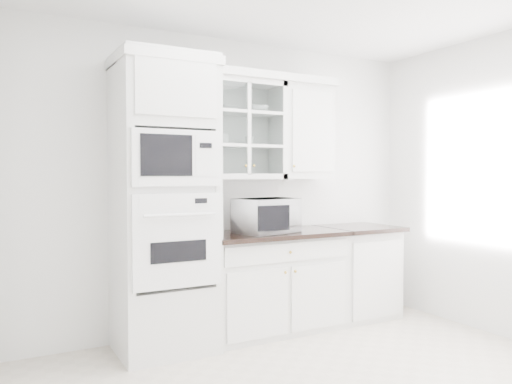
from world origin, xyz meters
TOP-DOWN VIEW (x-y plane):
  - room_shell at (0.00, 0.43)m, footprint 4.00×3.50m
  - oven_column at (-0.75, 1.42)m, footprint 0.76×0.68m
  - base_cabinet_run at (0.28, 1.45)m, footprint 1.32×0.67m
  - extra_base_cabinet at (1.28, 1.45)m, footprint 0.72×0.67m
  - upper_cabinet_glass at (0.03, 1.58)m, footprint 0.80×0.33m
  - upper_cabinet_solid at (0.71, 1.58)m, footprint 0.55×0.33m
  - crown_molding at (-0.07, 1.56)m, footprint 2.14×0.38m
  - countertop_microwave at (0.18, 1.39)m, footprint 0.62×0.55m
  - bowl_a at (-0.11, 1.58)m, footprint 0.22×0.22m
  - bowl_b at (0.20, 1.58)m, footprint 0.23×0.23m
  - cup_a at (-0.15, 1.59)m, footprint 0.13×0.13m
  - cup_b at (0.13, 1.59)m, footprint 0.10×0.10m

SIDE VIEW (x-z plane):
  - base_cabinet_run at x=0.28m, z-range 0.00..0.92m
  - extra_base_cabinet at x=1.28m, z-range 0.00..0.92m
  - countertop_microwave at x=0.18m, z-range 0.92..1.23m
  - oven_column at x=-0.75m, z-range 0.00..2.40m
  - cup_b at x=0.13m, z-range 1.71..1.79m
  - cup_a at x=-0.15m, z-range 1.71..1.80m
  - room_shell at x=0.00m, z-range 0.43..3.13m
  - upper_cabinet_glass at x=0.03m, z-range 1.40..2.30m
  - upper_cabinet_solid at x=0.71m, z-range 1.40..2.30m
  - bowl_a at x=-0.11m, z-range 2.01..2.06m
  - bowl_b at x=0.20m, z-range 2.01..2.07m
  - crown_molding at x=-0.07m, z-range 2.30..2.37m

